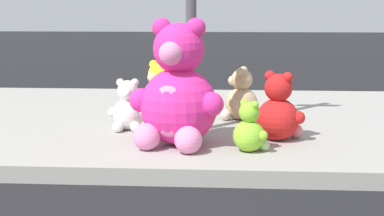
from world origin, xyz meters
The scene contains 7 objects.
sidewalk centered at (0.00, 5.20, 0.07)m, with size 28.00×4.40×0.15m, color #9E9B93.
plush_pink_large centered at (0.91, 3.81, 0.63)m, with size 0.91×0.85×1.20m.
plush_red centered at (1.89, 4.09, 0.42)m, with size 0.48×0.49×0.69m.
plush_yellow centered at (0.59, 4.99, 0.43)m, with size 0.48×0.50×0.69m.
plush_tan centered at (1.52, 5.08, 0.40)m, with size 0.44×0.47×0.62m.
plush_white centered at (0.32, 4.44, 0.37)m, with size 0.43×0.38×0.55m.
plush_lime centered at (1.59, 3.63, 0.34)m, with size 0.34×0.34×0.48m.
Camera 1 is at (1.39, -1.41, 1.47)m, focal length 52.74 mm.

